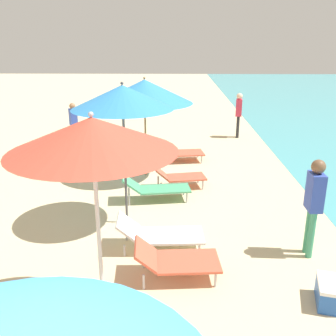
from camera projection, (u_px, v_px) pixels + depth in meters
The scene contains 12 objects.
umbrella_second at pixel (92, 135), 4.26m from camera, with size 1.94×1.94×2.85m.
lounger_second_shoreside at pixel (175, 260), 6.00m from camera, with size 1.37×0.77×0.59m.
umbrella_third at pixel (122, 97), 7.07m from camera, with size 1.93×1.93×2.85m.
lounger_third_shoreside at pixel (155, 188), 8.87m from camera, with size 1.64×0.77×0.62m.
lounger_third_inland at pixel (159, 233), 6.87m from camera, with size 1.58×0.74×0.59m.
umbrella_farthest at pixel (145, 91), 9.92m from camera, with size 2.53×2.53×2.66m.
lounger_farthest_shoreside at pixel (178, 151), 11.71m from camera, with size 1.53×0.89×0.64m.
lounger_farthest_inland at pixel (179, 176), 9.64m from camera, with size 1.38×0.81×0.58m.
person_walking_near at pixel (314, 198), 6.39m from camera, with size 0.23×0.36×1.75m.
person_walking_mid at pixel (73, 121), 13.14m from camera, with size 0.36×0.42×1.52m.
person_walking_far at pixel (239, 111), 14.31m from camera, with size 0.28×0.39×1.67m.
cooler_box at pixel (329, 293), 5.43m from camera, with size 0.45×0.62×0.36m.
Camera 1 is at (0.62, -1.11, 3.61)m, focal length 40.94 mm.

